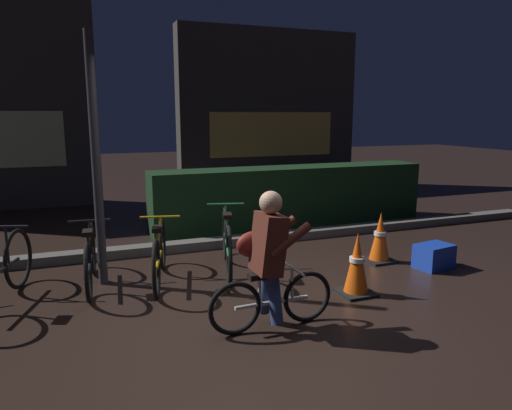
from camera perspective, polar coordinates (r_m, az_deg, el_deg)
The scene contains 12 objects.
ground_plane at distance 4.87m, azimuth 0.34°, elevation -11.87°, with size 40.00×40.00×0.00m, color black.
sidewalk_curb at distance 6.84m, azimuth -6.40°, elevation -4.67°, with size 12.00×0.24×0.12m, color #56544F.
hedge_row at distance 8.17m, azimuth 4.19°, elevation 1.10°, with size 4.80×0.70×1.00m, color black.
storefront_right at distance 12.32m, azimuth 1.54°, elevation 11.28°, with size 4.69×0.54×3.97m.
street_post at distance 5.42m, azimuth -18.67°, elevation 4.89°, with size 0.10×0.10×2.75m, color #2D2D33.
parked_bike_center_left at distance 5.56m, azimuth -19.31°, elevation -6.07°, with size 0.46×1.53×0.71m.
parked_bike_center_right at distance 5.49m, azimuth -11.53°, elevation -5.83°, with size 0.49×1.53×0.72m.
parked_bike_right_mid at distance 5.73m, azimuth -3.51°, elevation -4.58°, with size 0.54×1.68×0.80m.
traffic_cone_near at distance 5.15m, azimuth 12.03°, elevation -7.04°, with size 0.36×0.36×0.67m.
traffic_cone_far at distance 6.34m, azimuth 14.69°, elevation -3.83°, with size 0.36×0.36×0.65m.
blue_crate at distance 6.31m, azimuth 20.61°, elevation -5.79°, with size 0.44×0.32×0.30m, color #193DB7.
cyclist at distance 4.17m, azimuth 1.51°, elevation -6.65°, with size 1.19×0.51×1.25m.
Camera 1 is at (-1.64, -4.19, 1.88)m, focal length 33.26 mm.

